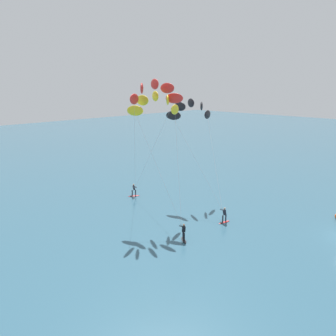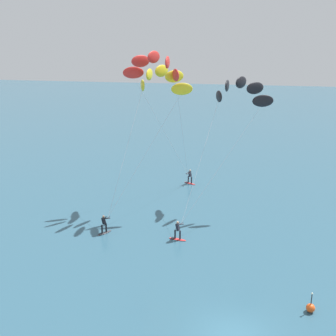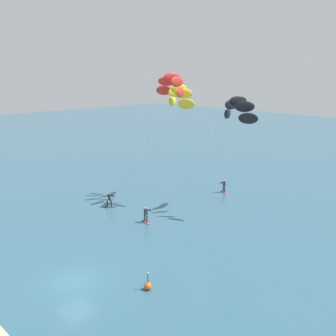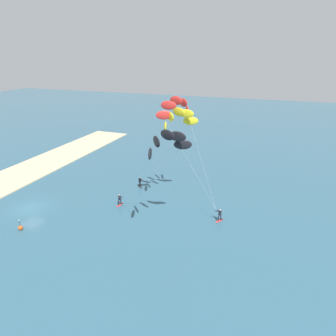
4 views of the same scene
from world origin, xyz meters
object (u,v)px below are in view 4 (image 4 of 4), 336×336
at_px(kitesurfer_far_out, 178,111).
at_px(marker_buoy, 20,228).
at_px(kitesurfer_mid_water, 177,121).
at_px(kitesurfer_nearshore, 165,145).

bearing_deg(kitesurfer_far_out, marker_buoy, -50.30).
distance_m(kitesurfer_mid_water, marker_buoy, 23.16).
relative_size(kitesurfer_far_out, marker_buoy, 10.86).
height_order(kitesurfer_mid_water, marker_buoy, kitesurfer_mid_water).
xyz_separation_m(kitesurfer_mid_water, kitesurfer_far_out, (-0.38, -0.04, 1.22)).
height_order(kitesurfer_nearshore, kitesurfer_far_out, kitesurfer_far_out).
bearing_deg(marker_buoy, kitesurfer_nearshore, 107.54).
bearing_deg(kitesurfer_mid_water, kitesurfer_far_out, -174.54).
relative_size(kitesurfer_mid_water, kitesurfer_far_out, 0.92).
relative_size(kitesurfer_nearshore, kitesurfer_far_out, 0.85).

